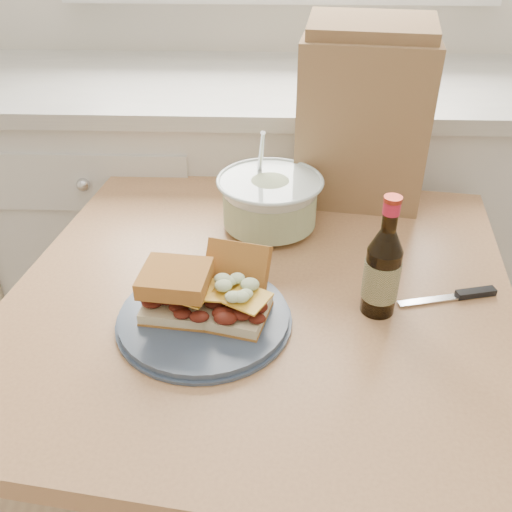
{
  "coord_description": "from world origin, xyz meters",
  "views": [
    {
      "loc": [
        0.0,
        0.06,
        1.42
      ],
      "look_at": [
        -0.03,
        0.91,
        0.85
      ],
      "focal_mm": 40.0,
      "sensor_mm": 36.0,
      "label": 1
    }
  ],
  "objects_px": {
    "dining_table": "(262,333)",
    "paper_bag": "(362,122)",
    "beer_bottle": "(382,270)",
    "plate": "(204,318)",
    "coleslaw_bowl": "(270,204)"
  },
  "relations": [
    {
      "from": "coleslaw_bowl",
      "to": "beer_bottle",
      "type": "bearing_deg",
      "value": -54.88
    },
    {
      "from": "dining_table",
      "to": "coleslaw_bowl",
      "type": "bearing_deg",
      "value": 95.17
    },
    {
      "from": "dining_table",
      "to": "beer_bottle",
      "type": "relative_size",
      "value": 4.61
    },
    {
      "from": "plate",
      "to": "paper_bag",
      "type": "xyz_separation_m",
      "value": [
        0.31,
        0.49,
        0.18
      ]
    },
    {
      "from": "beer_bottle",
      "to": "paper_bag",
      "type": "relative_size",
      "value": 0.61
    },
    {
      "from": "coleslaw_bowl",
      "to": "paper_bag",
      "type": "relative_size",
      "value": 0.61
    },
    {
      "from": "dining_table",
      "to": "paper_bag",
      "type": "xyz_separation_m",
      "value": [
        0.21,
        0.38,
        0.3
      ]
    },
    {
      "from": "dining_table",
      "to": "paper_bag",
      "type": "distance_m",
      "value": 0.53
    },
    {
      "from": "dining_table",
      "to": "beer_bottle",
      "type": "distance_m",
      "value": 0.29
    },
    {
      "from": "plate",
      "to": "beer_bottle",
      "type": "bearing_deg",
      "value": 8.64
    },
    {
      "from": "dining_table",
      "to": "paper_bag",
      "type": "relative_size",
      "value": 2.81
    },
    {
      "from": "plate",
      "to": "dining_table",
      "type": "bearing_deg",
      "value": 46.77
    },
    {
      "from": "dining_table",
      "to": "plate",
      "type": "relative_size",
      "value": 3.55
    },
    {
      "from": "plate",
      "to": "paper_bag",
      "type": "height_order",
      "value": "paper_bag"
    },
    {
      "from": "paper_bag",
      "to": "plate",
      "type": "bearing_deg",
      "value": -114.8
    }
  ]
}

